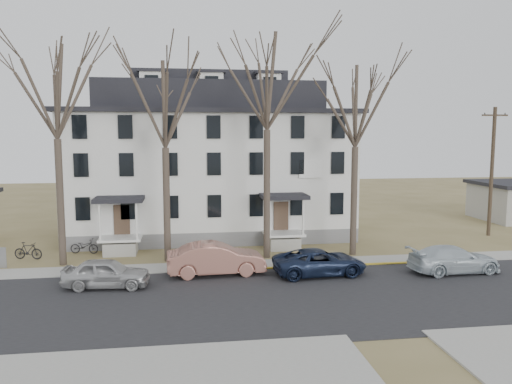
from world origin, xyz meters
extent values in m
plane|color=olive|center=(0.00, 0.00, 0.00)|extent=(120.00, 120.00, 0.00)
cube|color=#27272A|center=(0.00, 2.00, 0.00)|extent=(120.00, 10.00, 0.04)
cube|color=#A09F97|center=(0.00, 8.00, 0.00)|extent=(120.00, 2.00, 0.08)
cube|color=gold|center=(5.00, 7.10, 0.00)|extent=(14.00, 0.25, 0.06)
cube|color=slate|center=(-2.00, 18.00, 0.50)|extent=(20.00, 10.00, 1.00)
cube|color=silver|center=(-2.00, 18.00, 5.00)|extent=(20.00, 10.00, 8.00)
cube|color=black|center=(-2.00, 18.00, 9.10)|extent=(20.80, 10.80, 0.30)
cube|color=black|center=(-2.00, 18.00, 10.25)|extent=(16.00, 7.00, 2.00)
cube|color=black|center=(-2.00, 18.00, 11.65)|extent=(11.00, 4.50, 0.80)
cube|color=white|center=(-8.00, 12.04, 1.00)|extent=(2.60, 2.00, 0.16)
cube|color=white|center=(2.50, 12.04, 1.00)|extent=(2.60, 2.00, 0.16)
cube|color=white|center=(4.50, 12.92, 5.20)|extent=(1.60, 0.08, 1.20)
cylinder|color=#473B31|center=(-11.00, 9.80, 3.64)|extent=(0.40, 0.40, 7.28)
cylinder|color=#473B31|center=(-5.00, 9.80, 3.38)|extent=(0.40, 0.40, 6.76)
cylinder|color=#473B31|center=(1.00, 9.80, 3.90)|extent=(0.40, 0.40, 7.80)
cylinder|color=#473B31|center=(6.50, 9.80, 3.38)|extent=(0.40, 0.40, 6.76)
cylinder|color=#3D3023|center=(18.50, 14.00, 4.75)|extent=(0.28, 0.28, 9.50)
cube|color=#3D3023|center=(18.50, 14.00, 8.90)|extent=(2.00, 0.12, 0.12)
imported|color=#B8B8B8|center=(-7.82, 4.89, 0.72)|extent=(4.36, 2.06, 1.44)
imported|color=#9D6455|center=(-2.32, 6.39, 0.86)|extent=(5.32, 2.10, 1.72)
imported|color=#19233E|center=(3.18, 5.58, 0.69)|extent=(5.13, 2.62, 1.39)
imported|color=silver|center=(10.56, 4.97, 0.73)|extent=(5.10, 2.29, 1.45)
imported|color=black|center=(-10.27, 12.27, 0.47)|extent=(1.88, 0.97, 0.94)
imported|color=black|center=(-13.33, 11.23, 0.52)|extent=(1.81, 0.88, 1.05)
camera|label=1|loc=(-3.90, -19.80, 7.61)|focal=35.00mm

